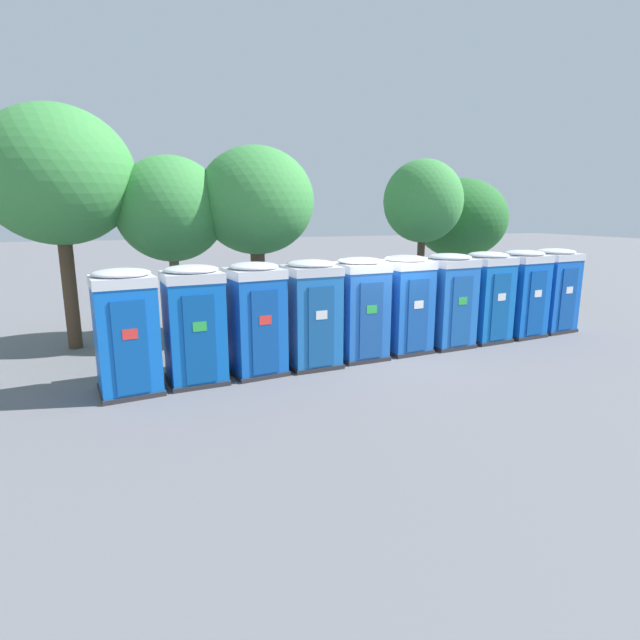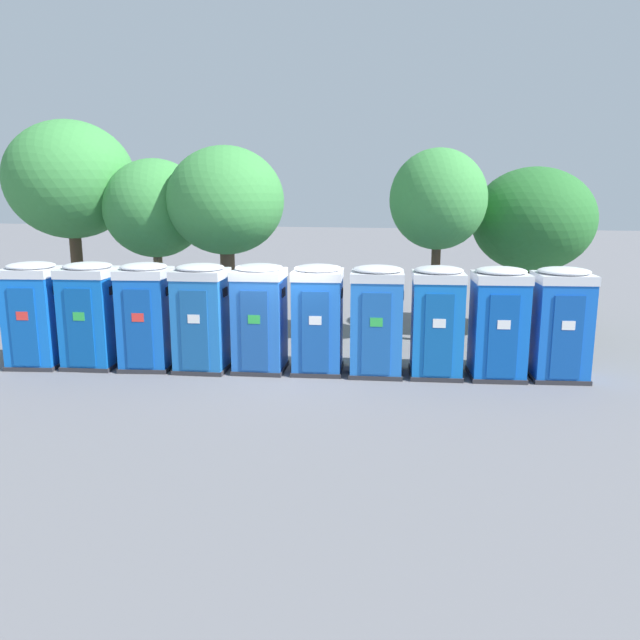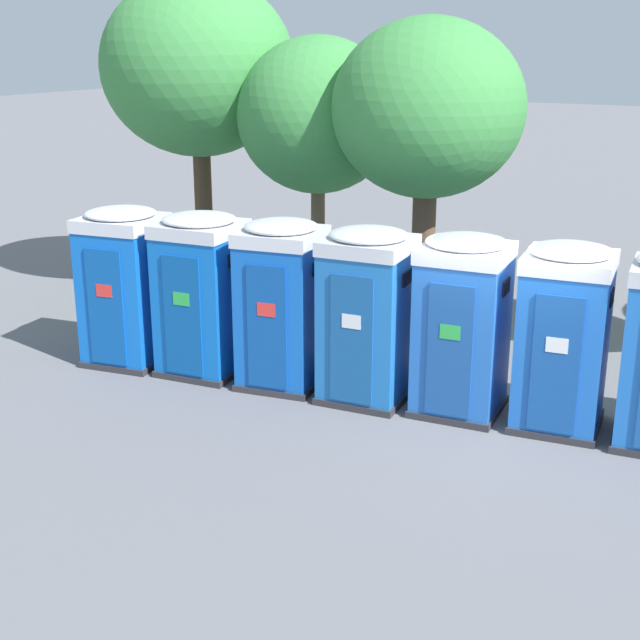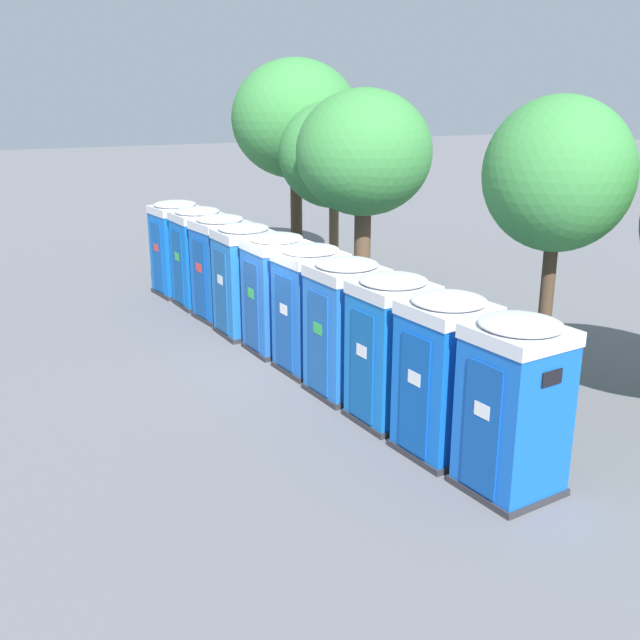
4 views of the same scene
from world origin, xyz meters
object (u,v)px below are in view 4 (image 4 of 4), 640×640
object	(u,v)px
street_tree_2	(364,154)
portapotty_0	(177,247)
portapotty_2	(221,267)
portapotty_3	(245,279)
portapotty_4	(276,293)
street_tree_1	(334,155)
portapotty_7	(391,349)
street_tree_0	(295,120)
portapotty_8	(445,375)
street_tree_4	(558,176)
portapotty_1	(199,257)
portapotty_5	(310,308)
portapotty_9	(514,405)
portapotty_6	(346,327)

from	to	relation	value
street_tree_2	portapotty_0	bearing A→B (deg)	-133.36
portapotty_2	portapotty_3	bearing A→B (deg)	4.46
portapotty_4	street_tree_1	distance (m)	5.90
portapotty_7	street_tree_0	bearing A→B (deg)	164.55
portapotty_2	portapotty_8	bearing A→B (deg)	6.16
portapotty_3	street_tree_4	bearing A→B (deg)	37.13
portapotty_1	portapotty_7	xyz separation A→B (m)	(8.17, 0.90, 0.00)
street_tree_2	street_tree_4	size ratio (longest dim) A/B	1.02
portapotty_5	portapotty_2	bearing A→B (deg)	-173.01
street_tree_4	street_tree_0	bearing A→B (deg)	-178.21
portapotty_4	street_tree_2	bearing A→B (deg)	121.57
portapotty_2	portapotty_3	xyz separation A→B (m)	(1.37, 0.11, -0.00)
portapotty_9	street_tree_2	size ratio (longest dim) A/B	0.47
portapotty_3	portapotty_7	bearing A→B (deg)	6.66
portapotty_9	street_tree_2	bearing A→B (deg)	165.13
portapotty_0	street_tree_1	world-z (taller)	street_tree_1
portapotty_7	street_tree_0	distance (m)	11.85
portapotty_5	street_tree_0	world-z (taller)	street_tree_0
portapotty_2	portapotty_7	size ratio (longest dim) A/B	1.00
street_tree_0	street_tree_4	size ratio (longest dim) A/B	1.17
portapotty_1	portapotty_5	bearing A→B (deg)	6.85
portapotty_1	street_tree_4	xyz separation A→B (m)	(8.03, 4.27, 2.66)
portapotty_4	portapotty_8	distance (m)	5.48
portapotty_1	portapotty_4	xyz separation A→B (m)	(4.08, 0.49, 0.00)
portapotty_8	street_tree_4	size ratio (longest dim) A/B	0.48
portapotty_0	street_tree_0	size ratio (longest dim) A/B	0.41
portapotty_6	portapotty_5	bearing A→B (deg)	-176.32
portapotty_1	portapotty_0	bearing A→B (deg)	-170.80
portapotty_2	street_tree_0	bearing A→B (deg)	137.89
portapotty_5	portapotty_7	size ratio (longest dim) A/B	1.00
portapotty_6	portapotty_3	bearing A→B (deg)	-173.27
portapotty_6	street_tree_0	world-z (taller)	street_tree_0
portapotty_4	portapotty_6	xyz separation A→B (m)	(2.73, 0.25, -0.00)
portapotty_5	portapotty_0	bearing A→B (deg)	-172.68
portapotty_4	street_tree_4	bearing A→B (deg)	43.79
portapotty_7	street_tree_1	xyz separation A→B (m)	(-8.28, 3.00, 2.39)
portapotty_4	portapotty_9	world-z (taller)	same
portapotty_2	portapotty_5	bearing A→B (deg)	6.99
portapotty_7	street_tree_2	world-z (taller)	street_tree_2
portapotty_0	portapotty_1	size ratio (longest dim) A/B	1.00
portapotty_1	portapotty_7	size ratio (longest dim) A/B	1.00
street_tree_0	portapotty_3	bearing A→B (deg)	-33.51
street_tree_1	street_tree_2	distance (m)	2.35
portapotty_4	portapotty_7	distance (m)	4.11
portapotty_7	portapotty_0	bearing A→B (deg)	-173.32
portapotty_2	portapotty_3	distance (m)	1.37
portapotty_4	portapotty_7	bearing A→B (deg)	5.69
portapotty_3	portapotty_8	distance (m)	6.85
portapotty_2	street_tree_4	distance (m)	8.28
portapotty_7	street_tree_0	size ratio (longest dim) A/B	0.41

